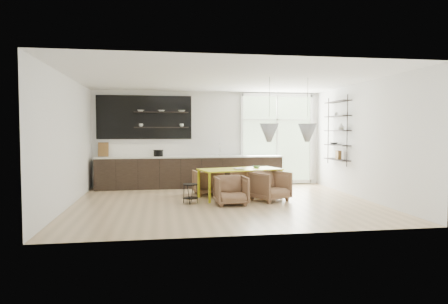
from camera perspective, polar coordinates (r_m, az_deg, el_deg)
room at (r=10.53m, az=2.22°, el=1.76°), size 7.02×6.01×2.91m
kitchen_run at (r=12.00m, az=-5.26°, el=-2.23°), size 5.54×0.69×2.75m
right_shelving at (r=11.47m, az=15.92°, el=2.70°), size 0.26×1.22×1.90m
dining_table at (r=10.09m, az=2.30°, el=-2.68°), size 2.18×1.34×0.74m
armchair_back_left at (r=10.66m, az=-2.32°, el=-4.31°), size 0.81×0.82×0.66m
armchair_back_right at (r=11.12m, az=3.50°, el=-3.93°), size 1.01×1.02×0.70m
armchair_front_left at (r=9.18m, az=1.02°, el=-5.50°), size 0.74×0.76×0.66m
armchair_front_right at (r=9.75m, az=6.60°, el=-4.84°), size 1.05×1.06×0.72m
wire_stool at (r=9.38m, az=-4.82°, el=-5.55°), size 0.36×0.36×0.46m
table_book at (r=9.92m, az=1.48°, el=-2.40°), size 0.26×0.33×0.03m
table_bowl at (r=10.30m, az=4.65°, el=-2.14°), size 0.24×0.24×0.06m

